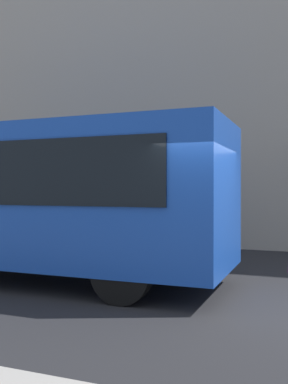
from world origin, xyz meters
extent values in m
plane|color=#232326|center=(0.00, 0.00, 0.00)|extent=(60.00, 60.00, 0.00)
cube|color=#A89E8E|center=(0.00, -6.80, 6.00)|extent=(28.00, 0.80, 12.00)
cube|color=#1947AD|center=(4.84, -0.52, 1.70)|extent=(9.00, 2.50, 2.60)
cylinder|color=black|center=(1.84, -1.62, 0.50)|extent=(1.00, 0.28, 1.00)
cylinder|color=black|center=(1.84, 0.58, 0.50)|extent=(1.00, 0.28, 1.00)
camera|label=1|loc=(-0.97, 6.80, 1.83)|focal=40.49mm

